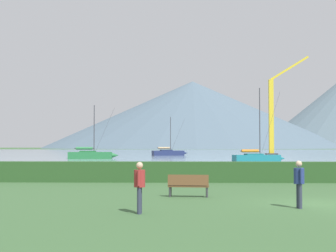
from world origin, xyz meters
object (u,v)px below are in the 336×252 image
(sailboat_slip_3, at_px, (257,158))
(person_seated_viewer, at_px, (299,180))
(dock_crane, at_px, (273,122))
(park_bench_near_path, at_px, (188,184))
(sailboat_slip_0, at_px, (91,155))
(person_standing_walker, at_px, (140,183))
(sailboat_slip_1, at_px, (168,153))

(sailboat_slip_3, bearing_deg, person_seated_viewer, -108.09)
(person_seated_viewer, distance_m, dock_crane, 71.87)
(person_seated_viewer, relative_size, dock_crane, 0.09)
(sailboat_slip_3, bearing_deg, park_bench_near_path, -113.44)
(sailboat_slip_0, distance_m, dock_crane, 32.55)
(person_standing_walker, relative_size, dock_crane, 0.09)
(park_bench_near_path, bearing_deg, sailboat_slip_0, 109.92)
(sailboat_slip_1, relative_size, person_standing_walker, 5.14)
(person_seated_viewer, bearing_deg, sailboat_slip_1, 89.61)
(sailboat_slip_0, distance_m, person_seated_viewer, 66.23)
(park_bench_near_path, relative_size, person_standing_walker, 1.07)
(person_standing_walker, height_order, dock_crane, dock_crane)
(sailboat_slip_3, relative_size, person_standing_walker, 5.95)
(sailboat_slip_1, relative_size, dock_crane, 0.46)
(sailboat_slip_3, xyz_separation_m, park_bench_near_path, (-9.50, -44.17, -0.06))
(sailboat_slip_0, bearing_deg, sailboat_slip_3, -38.98)
(sailboat_slip_3, xyz_separation_m, dock_crane, (6.27, 22.90, 5.73))
(sailboat_slip_0, height_order, park_bench_near_path, sailboat_slip_0)
(sailboat_slip_0, relative_size, sailboat_slip_3, 0.90)
(park_bench_near_path, relative_size, person_seated_viewer, 1.07)
(park_bench_near_path, bearing_deg, person_seated_viewer, -37.97)
(sailboat_slip_1, xyz_separation_m, person_seated_viewer, (7.25, -90.06, 0.33))
(sailboat_slip_3, distance_m, person_seated_viewer, 48.11)
(park_bench_near_path, xyz_separation_m, person_seated_viewer, (3.81, -3.60, 0.44))
(sailboat_slip_1, height_order, person_standing_walker, sailboat_slip_1)
(sailboat_slip_3, xyz_separation_m, person_standing_walker, (-11.11, -49.29, 0.38))
(sailboat_slip_1, bearing_deg, sailboat_slip_0, -131.10)
(sailboat_slip_1, height_order, park_bench_near_path, sailboat_slip_1)
(sailboat_slip_3, bearing_deg, sailboat_slip_1, 95.72)
(park_bench_near_path, distance_m, person_seated_viewer, 5.26)
(park_bench_near_path, relative_size, dock_crane, 0.10)
(sailboat_slip_1, bearing_deg, sailboat_slip_3, -89.87)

